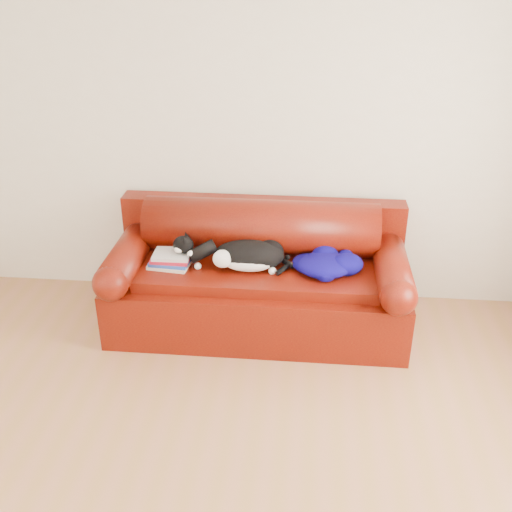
{
  "coord_description": "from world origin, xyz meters",
  "views": [
    {
      "loc": [
        0.57,
        -2.24,
        2.48
      ],
      "look_at": [
        0.22,
        1.35,
        0.64
      ],
      "focal_mm": 42.0,
      "sensor_mm": 36.0,
      "label": 1
    }
  ],
  "objects": [
    {
      "name": "blanket",
      "position": [
        0.71,
        1.44,
        0.56
      ],
      "size": [
        0.55,
        0.45,
        0.15
      ],
      "rotation": [
        0.0,
        0.0,
        0.35
      ],
      "color": "#070241",
      "rests_on": "sofa_base"
    },
    {
      "name": "sofa_back",
      "position": [
        0.22,
        1.74,
        0.54
      ],
      "size": [
        2.1,
        1.01,
        0.88
      ],
      "color": "#3B0204",
      "rests_on": "ground"
    },
    {
      "name": "sofa_base",
      "position": [
        0.22,
        1.49,
        0.24
      ],
      "size": [
        2.1,
        0.9,
        0.5
      ],
      "color": "#3B0204",
      "rests_on": "ground"
    },
    {
      "name": "cat",
      "position": [
        0.16,
        1.43,
        0.6
      ],
      "size": [
        0.71,
        0.4,
        0.25
      ],
      "rotation": [
        0.0,
        0.0,
        0.3
      ],
      "color": "black",
      "rests_on": "sofa_base"
    },
    {
      "name": "room_shell",
      "position": [
        0.12,
        0.02,
        1.67
      ],
      "size": [
        4.52,
        4.02,
        2.61
      ],
      "color": "beige",
      "rests_on": "ground"
    },
    {
      "name": "book_stack",
      "position": [
        -0.38,
        1.42,
        0.55
      ],
      "size": [
        0.3,
        0.25,
        0.1
      ],
      "rotation": [
        0.0,
        0.0,
        -0.05
      ],
      "color": "beige",
      "rests_on": "sofa_base"
    },
    {
      "name": "ground",
      "position": [
        0.0,
        0.0,
        0.0
      ],
      "size": [
        4.5,
        4.5,
        0.0
      ],
      "primitive_type": "plane",
      "color": "#9B6E3E",
      "rests_on": "ground"
    }
  ]
}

